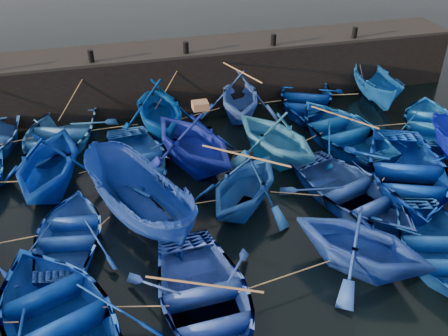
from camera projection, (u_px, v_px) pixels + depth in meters
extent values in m
plane|color=black|center=(251.00, 242.00, 15.26)|extent=(120.00, 120.00, 0.00)
cube|color=black|center=(184.00, 75.00, 23.08)|extent=(26.00, 2.50, 2.50)
cube|color=black|center=(182.00, 48.00, 22.36)|extent=(26.00, 2.50, 0.12)
cylinder|color=black|center=(91.00, 56.00, 20.60)|extent=(0.24, 0.24, 0.50)
cylinder|color=black|center=(186.00, 48.00, 21.47)|extent=(0.24, 0.24, 0.50)
cylinder|color=black|center=(274.00, 40.00, 22.33)|extent=(0.24, 0.24, 0.50)
cylinder|color=black|center=(355.00, 32.00, 23.19)|extent=(0.24, 0.24, 0.50)
imported|color=#215B98|center=(58.00, 134.00, 19.78)|extent=(5.47, 6.42, 1.13)
imported|color=#00378D|center=(159.00, 108.00, 20.37)|extent=(3.95, 4.54, 2.34)
imported|color=blue|center=(240.00, 95.00, 21.67)|extent=(4.41, 4.80, 2.13)
imported|color=navy|center=(305.00, 98.00, 22.69)|extent=(5.39, 6.08, 1.04)
imported|color=#0C4CA0|center=(377.00, 87.00, 23.06)|extent=(2.09, 4.27, 1.59)
imported|color=#032F99|center=(48.00, 161.00, 16.89)|extent=(4.94, 5.39, 2.40)
imported|color=#1549A3|center=(135.00, 162.00, 18.15)|extent=(3.82, 5.15, 1.03)
imported|color=#11219C|center=(193.00, 140.00, 18.13)|extent=(5.37, 5.71, 2.40)
imported|color=#2B78BF|center=(276.00, 135.00, 18.62)|extent=(4.89, 5.20, 2.19)
imported|color=navy|center=(342.00, 130.00, 20.09)|extent=(4.62, 5.86, 1.10)
imported|color=blue|center=(431.00, 122.00, 20.84)|extent=(5.08, 5.61, 0.95)
imported|color=blue|center=(70.00, 233.00, 14.94)|extent=(3.64, 4.62, 0.87)
imported|color=navy|center=(138.00, 200.00, 15.36)|extent=(4.01, 5.57, 2.02)
imported|color=#14499F|center=(245.00, 184.00, 16.07)|extent=(5.15, 5.18, 2.06)
imported|color=navy|center=(353.00, 193.00, 16.53)|extent=(4.99, 5.92, 1.05)
imported|color=#04309E|center=(407.00, 173.00, 17.39)|extent=(6.01, 6.93, 1.20)
imported|color=navy|center=(57.00, 314.00, 12.21)|extent=(5.63, 6.54, 1.14)
imported|color=#2646AE|center=(204.00, 300.00, 12.66)|extent=(3.79, 5.15, 1.04)
imported|color=#1B40A7|center=(362.00, 242.00, 13.71)|extent=(5.18, 5.21, 2.08)
imported|color=#124DAD|center=(435.00, 245.00, 14.46)|extent=(4.28, 5.13, 0.92)
cube|color=#936340|center=(200.00, 105.00, 17.47)|extent=(0.55, 0.45, 0.28)
cylinder|color=tan|center=(17.00, 141.00, 19.35)|extent=(1.29, 0.30, 0.04)
cylinder|color=tan|center=(110.00, 128.00, 20.25)|extent=(2.27, 0.09, 0.04)
cylinder|color=tan|center=(201.00, 113.00, 21.33)|extent=(1.84, 0.61, 0.04)
cylinder|color=tan|center=(273.00, 102.00, 22.31)|extent=(1.35, 0.09, 0.04)
cylinder|color=tan|center=(341.00, 95.00, 22.93)|extent=(1.61, 0.30, 0.04)
cylinder|color=tan|center=(8.00, 182.00, 17.01)|extent=(1.10, 0.22, 0.04)
cylinder|color=tan|center=(94.00, 169.00, 17.69)|extent=(1.11, 0.35, 0.04)
cylinder|color=tan|center=(165.00, 158.00, 18.31)|extent=(0.37, 0.16, 0.04)
cylinder|color=tan|center=(235.00, 151.00, 18.70)|extent=(1.30, 0.32, 0.04)
cylinder|color=tan|center=(310.00, 139.00, 19.51)|extent=(1.32, 0.66, 0.04)
cylinder|color=tan|center=(387.00, 125.00, 20.45)|extent=(2.16, 0.21, 0.04)
cylinder|color=tan|center=(8.00, 241.00, 14.47)|extent=(1.64, 0.13, 0.04)
cylinder|color=tan|center=(105.00, 221.00, 15.24)|extent=(0.33, 0.38, 0.04)
cylinder|color=tan|center=(193.00, 204.00, 15.97)|extent=(1.65, 0.06, 0.04)
cylinder|color=tan|center=(299.00, 194.00, 16.43)|extent=(1.77, 0.76, 0.04)
cylinder|color=tan|center=(381.00, 183.00, 16.96)|extent=(0.54, 0.52, 0.04)
cylinder|color=tan|center=(443.00, 170.00, 17.63)|extent=(0.97, 0.24, 0.04)
cylinder|color=tan|center=(132.00, 307.00, 12.43)|extent=(1.81, 0.47, 0.04)
cylinder|color=tan|center=(286.00, 276.00, 13.31)|extent=(2.77, 0.48, 0.04)
cylinder|color=tan|center=(398.00, 249.00, 14.19)|extent=(0.60, 0.14, 0.04)
cylinder|color=tan|center=(75.00, 92.00, 20.71)|extent=(1.73, 0.87, 2.09)
cylinder|color=tan|center=(171.00, 82.00, 21.60)|extent=(1.66, 0.81, 2.09)
cylinder|color=tan|center=(253.00, 71.00, 22.65)|extent=(2.03, 0.23, 2.10)
cylinder|color=tan|center=(285.00, 67.00, 23.01)|extent=(1.19, 0.18, 2.09)
cylinder|color=tan|center=(359.00, 61.00, 23.70)|extent=(0.61, 0.45, 2.08)
cylinder|color=#99724C|center=(240.00, 71.00, 21.07)|extent=(1.08, 2.84, 0.06)
cylinder|color=#99724C|center=(344.00, 117.00, 19.78)|extent=(1.77, 2.49, 0.06)
cylinder|color=#99724C|center=(246.00, 156.00, 15.49)|extent=(2.34, 1.97, 0.06)
cylinder|color=#99724C|center=(204.00, 284.00, 12.36)|extent=(2.74, 1.32, 0.06)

